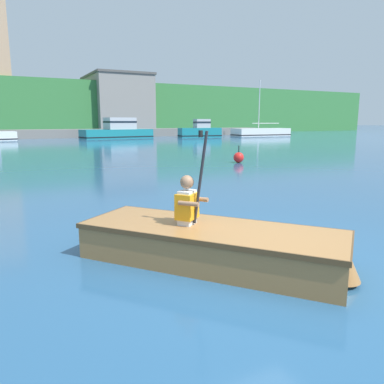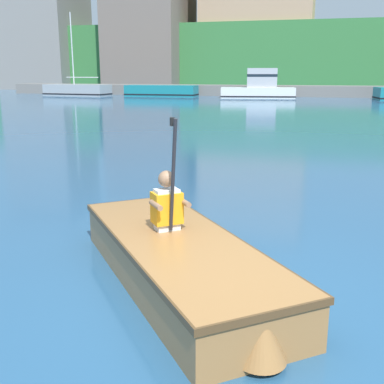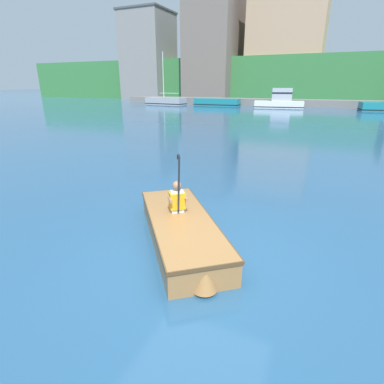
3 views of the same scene
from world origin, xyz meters
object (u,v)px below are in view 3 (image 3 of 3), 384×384
object	(u,v)px
moored_boat_dock_west_end	(166,101)
rowboat_foreground	(182,229)
moored_boat_dock_center_near	(217,102)
person_paddler	(177,198)
moored_boat_dock_east_inner	(280,101)

from	to	relation	value
moored_boat_dock_west_end	rowboat_foreground	world-z (taller)	moored_boat_dock_west_end
rowboat_foreground	moored_boat_dock_west_end	bearing A→B (deg)	119.34
moored_boat_dock_west_end	rowboat_foreground	bearing A→B (deg)	-60.66
moored_boat_dock_center_near	person_paddler	size ratio (longest dim) A/B	5.31
moored_boat_dock_west_end	person_paddler	world-z (taller)	moored_boat_dock_west_end
moored_boat_dock_west_end	moored_boat_dock_east_inner	world-z (taller)	moored_boat_dock_west_end
moored_boat_dock_center_near	moored_boat_dock_east_inner	size ratio (longest dim) A/B	1.02
moored_boat_dock_west_end	moored_boat_dock_center_near	bearing A→B (deg)	7.54
moored_boat_dock_west_end	person_paddler	xyz separation A→B (m)	(19.18, -34.25, 0.27)
moored_boat_dock_east_inner	rowboat_foreground	xyz separation A→B (m)	(3.61, -34.78, -0.57)
moored_boat_dock_center_near	person_paddler	bearing A→B (deg)	-71.47
moored_boat_dock_center_near	rowboat_foreground	size ratio (longest dim) A/B	1.93
moored_boat_dock_center_near	moored_boat_dock_east_inner	world-z (taller)	moored_boat_dock_east_inner
rowboat_foreground	person_paddler	bearing A→B (deg)	128.66
person_paddler	moored_boat_dock_west_end	bearing A→B (deg)	119.25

